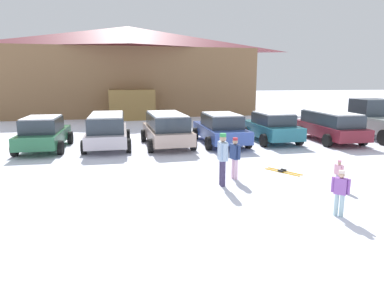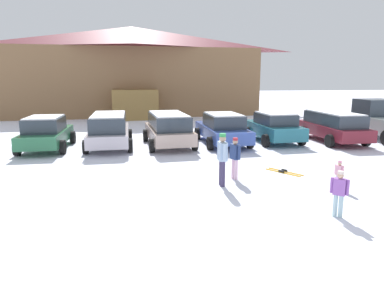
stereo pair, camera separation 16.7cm
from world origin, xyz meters
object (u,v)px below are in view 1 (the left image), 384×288
object	(u,v)px
parked_teal_hatchback	(271,127)
parked_maroon_van	(330,125)
parked_beige_suv	(167,128)
pickup_truck	(380,121)
skier_child_in_pink_snowsuit	(339,173)
parked_blue_hatchback	(221,128)
skier_child_in_purple_jacket	(340,191)
skier_adult_in_blue_parka	(223,156)
pair_of_skis	(283,171)
ski_lodge	(129,70)
skier_teen_in_navy_coat	(235,156)
parked_green_coupe	(44,133)
parked_silver_wagon	(107,129)

from	to	relation	value
parked_teal_hatchback	parked_maroon_van	world-z (taller)	parked_maroon_van
parked_beige_suv	pickup_truck	size ratio (longest dim) A/B	0.91
pickup_truck	skier_child_in_pink_snowsuit	world-z (taller)	pickup_truck
parked_maroon_van	pickup_truck	xyz separation A→B (m)	(3.18, 0.27, 0.13)
parked_blue_hatchback	skier_child_in_purple_jacket	xyz separation A→B (m)	(0.60, -9.60, -0.15)
skier_adult_in_blue_parka	pair_of_skis	size ratio (longest dim) A/B	1.27
ski_lodge	skier_teen_in_navy_coat	size ratio (longest dim) A/B	16.28
parked_beige_suv	pickup_truck	xyz separation A→B (m)	(11.87, 0.10, 0.11)
parked_green_coupe	skier_teen_in_navy_coat	size ratio (longest dim) A/B	2.97
parked_blue_hatchback	parked_teal_hatchback	bearing A→B (deg)	2.87
parked_silver_wagon	skier_teen_in_navy_coat	xyz separation A→B (m)	(4.61, -6.16, -0.09)
parked_blue_hatchback	skier_teen_in_navy_coat	distance (m)	6.21
pair_of_skis	parked_maroon_van	bearing A→B (deg)	47.09
skier_child_in_pink_snowsuit	parked_beige_suv	bearing A→B (deg)	121.23
parked_green_coupe	pickup_truck	xyz separation A→B (m)	(17.65, 0.15, 0.19)
ski_lodge	parked_blue_hatchback	distance (m)	17.05
parked_maroon_van	pair_of_skis	size ratio (longest dim) A/B	3.60
parked_teal_hatchback	skier_adult_in_blue_parka	distance (m)	8.19
parked_blue_hatchback	parked_maroon_van	world-z (taller)	parked_maroon_van
parked_silver_wagon	pickup_truck	size ratio (longest dim) A/B	0.92
parked_beige_suv	skier_teen_in_navy_coat	distance (m)	6.30
parked_blue_hatchback	skier_adult_in_blue_parka	world-z (taller)	skier_adult_in_blue_parka
parked_beige_suv	skier_teen_in_navy_coat	bearing A→B (deg)	-74.05
parked_blue_hatchback	skier_child_in_purple_jacket	size ratio (longest dim) A/B	4.10
parked_green_coupe	parked_silver_wagon	size ratio (longest dim) A/B	0.87
parked_silver_wagon	pickup_truck	distance (m)	14.75
skier_child_in_pink_snowsuit	parked_maroon_van	bearing A→B (deg)	60.94
parked_teal_hatchback	skier_adult_in_blue_parka	bearing A→B (deg)	-122.66
parked_teal_hatchback	skier_teen_in_navy_coat	distance (m)	7.35
parked_maroon_van	parked_blue_hatchback	bearing A→B (deg)	177.77
parked_beige_suv	skier_child_in_pink_snowsuit	xyz separation A→B (m)	(4.58, -7.55, -0.38)
parked_maroon_van	skier_teen_in_navy_coat	size ratio (longest dim) A/B	3.37
parked_green_coupe	skier_adult_in_blue_parka	xyz separation A→B (m)	(6.93, -6.64, 0.14)
skier_adult_in_blue_parka	skier_teen_in_navy_coat	xyz separation A→B (m)	(0.58, 0.63, -0.15)
parked_beige_suv	skier_child_in_purple_jacket	world-z (taller)	parked_beige_suv
pair_of_skis	skier_adult_in_blue_parka	bearing A→B (deg)	-155.44
ski_lodge	parked_maroon_van	xyz separation A→B (m)	(10.68, -16.29, -3.14)
ski_lodge	skier_child_in_pink_snowsuit	world-z (taller)	ski_lodge
pickup_truck	parked_silver_wagon	bearing A→B (deg)	-180.00
parked_beige_suv	skier_teen_in_navy_coat	size ratio (longest dim) A/B	3.37
parked_green_coupe	skier_teen_in_navy_coat	world-z (taller)	parked_green_coupe
parked_green_coupe	parked_blue_hatchback	xyz separation A→B (m)	(8.55, 0.12, 0.00)
parked_silver_wagon	skier_child_in_purple_jacket	world-z (taller)	parked_silver_wagon
parked_silver_wagon	parked_beige_suv	size ratio (longest dim) A/B	1.01
skier_child_in_pink_snowsuit	pair_of_skis	bearing A→B (deg)	113.22
parked_maroon_van	skier_child_in_purple_jacket	distance (m)	10.77
parked_silver_wagon	parked_maroon_van	size ratio (longest dim) A/B	1.01
parked_blue_hatchback	pickup_truck	bearing A→B (deg)	0.22
parked_maroon_van	parked_beige_suv	bearing A→B (deg)	178.92
ski_lodge	parked_teal_hatchback	world-z (taller)	ski_lodge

